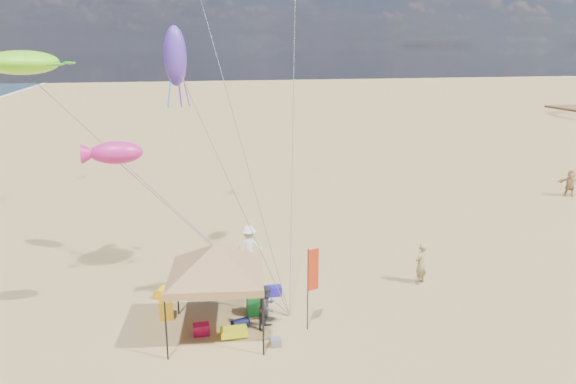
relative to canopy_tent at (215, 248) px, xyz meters
name	(u,v)px	position (x,y,z in m)	size (l,w,h in m)	color
ground	(306,321)	(3.15, 0.13, -3.11)	(280.00, 280.00, 0.00)	tan
canopy_tent	(215,248)	(0.00, 0.00, 0.00)	(6.01, 6.01, 3.74)	black
feather_flag	(312,275)	(3.20, -0.35, -1.13)	(0.43, 0.18, 2.97)	black
cooler_red	(201,329)	(-0.57, 0.02, -2.92)	(0.54, 0.38, 0.38)	#A60D36
cooler_blue	(274,291)	(2.45, 2.46, -2.92)	(0.54, 0.38, 0.38)	#2215B1
bag_navy	(240,324)	(0.79, 0.15, -2.93)	(0.36, 0.36, 0.60)	#0D1039
bag_orange	(161,292)	(-1.92, 3.33, -2.93)	(0.36, 0.36, 0.60)	#EFA90D
chair_green	(254,305)	(1.42, 1.11, -2.76)	(0.50, 0.50, 0.70)	#188836
chair_yellow	(166,309)	(-1.72, 1.47, -2.76)	(0.50, 0.50, 0.70)	gold
crate_grey	(276,342)	(1.75, -1.25, -2.97)	(0.34, 0.30, 0.28)	slate
beach_cart	(234,332)	(0.50, -0.40, -2.91)	(0.90, 0.50, 0.24)	#EEFD1C
person_near_a	(421,263)	(8.55, 2.26, -2.24)	(0.64, 0.42, 1.75)	tan
person_near_b	(267,307)	(1.72, 0.01, -2.33)	(0.77, 0.60, 1.58)	#363A4A
person_near_c	(249,246)	(1.92, 5.57, -2.17)	(1.23, 0.70, 1.90)	white
person_far_c	(570,183)	(24.13, 12.66, -2.24)	(1.61, 0.51, 1.74)	tan
turtle_kite	(22,63)	(-6.18, 4.37, 5.82)	(2.55, 2.04, 0.85)	#79FA1E
fish_kite	(117,153)	(-2.99, 1.64, 2.98)	(1.71, 0.85, 0.76)	#D22181
squid_kite	(175,56)	(-0.83, 6.13, 6.00)	(0.92, 0.92, 2.39)	#5433B4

